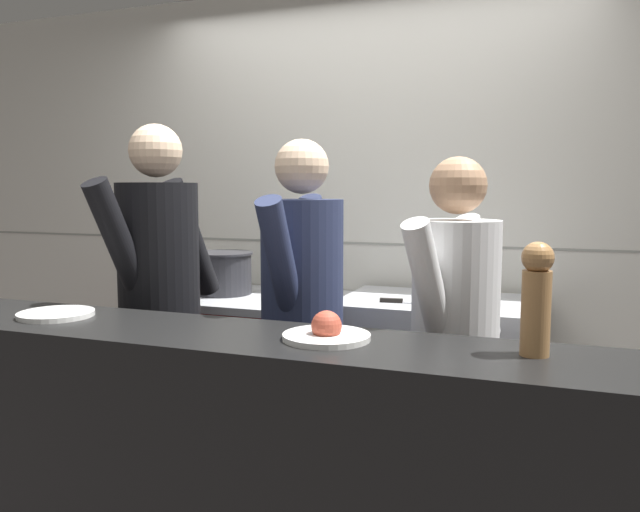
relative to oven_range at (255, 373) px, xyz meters
The scene contains 14 objects.
wall_back_tiled 1.09m from the oven_range, 37.30° to the left, with size 8.00×0.06×2.60m.
oven_range is the anchor object (origin of this frame).
prep_counter 1.02m from the oven_range, ahead, with size 0.97×0.65×0.91m.
pass_counter 1.40m from the oven_range, 69.23° to the right, with size 2.60×0.45×1.00m.
stock_pot 0.59m from the oven_range, behind, with size 0.34×0.34×0.23m.
sauce_pot 0.59m from the oven_range, ahead, with size 0.24×0.24×0.16m.
mixing_bowl_steel 1.25m from the oven_range, ahead, with size 0.26×0.26×0.09m.
chefs_knife 1.03m from the oven_range, ahead, with size 0.36×0.07×0.02m.
plated_dish_main 1.43m from the oven_range, 96.63° to the right, with size 0.27×0.27×0.02m.
plated_dish_appetiser 1.66m from the oven_range, 55.50° to the right, with size 0.27×0.27×0.09m.
pepper_mill 2.08m from the oven_range, 40.24° to the right, with size 0.09×0.09×0.32m.
chef_head_cook 0.91m from the oven_range, 97.67° to the right, with size 0.41×0.76×1.74m.
chef_sous 1.03m from the oven_range, 51.13° to the right, with size 0.34×0.72×1.66m.
chef_line 1.48m from the oven_range, 32.13° to the right, with size 0.41×0.68×1.58m.
Camera 1 is at (0.99, -2.08, 1.46)m, focal length 35.00 mm.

